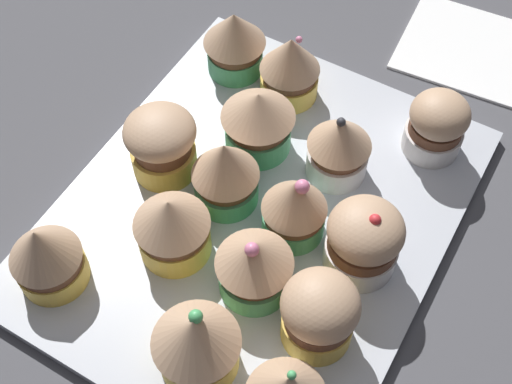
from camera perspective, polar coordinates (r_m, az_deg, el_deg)
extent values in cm
cube|color=#4C4C51|center=(62.49, 0.00, -2.91)|extent=(180.00, 180.00, 3.00)
cube|color=silver|center=(60.70, 0.00, -1.89)|extent=(38.22, 31.40, 1.20)
sphere|color=#4CB266|center=(46.20, 2.95, -14.77)|extent=(0.64, 0.64, 0.64)
cylinder|color=#EFC651|center=(53.99, 5.00, -10.90)|extent=(5.49, 5.49, 2.71)
cylinder|color=brown|center=(52.24, 5.16, -10.09)|extent=(5.20, 5.20, 1.11)
ellipsoid|color=tan|center=(50.54, 5.32, -9.23)|extent=(5.87, 5.87, 4.39)
cylinder|color=white|center=(57.31, 8.61, -4.89)|extent=(5.95, 5.95, 2.59)
cylinder|color=brown|center=(55.63, 8.86, -3.92)|extent=(5.65, 5.65, 1.30)
ellipsoid|color=tan|center=(54.07, 9.11, -2.95)|extent=(6.09, 6.09, 3.94)
sphere|color=red|center=(52.37, 9.72, -2.30)|extent=(0.96, 0.96, 0.96)
cylinder|color=white|center=(65.32, 14.24, 4.26)|extent=(5.29, 5.29, 2.31)
cylinder|color=brown|center=(64.04, 14.55, 5.20)|extent=(4.82, 4.82, 1.09)
ellipsoid|color=tan|center=(62.78, 14.87, 6.16)|extent=(5.32, 5.32, 3.81)
cylinder|color=#EFC651|center=(53.10, -4.73, -13.11)|extent=(6.04, 6.04, 2.78)
cylinder|color=brown|center=(51.29, -4.88, -12.35)|extent=(5.48, 5.48, 1.10)
cone|color=tan|center=(49.19, -5.08, -11.37)|extent=(6.57, 6.57, 3.46)
sphere|color=#4CB266|center=(47.91, -4.97, -10.14)|extent=(1.03, 1.03, 1.03)
cylinder|color=#4C9E6B|center=(55.68, -0.13, -7.09)|extent=(5.74, 5.74, 2.36)
cylinder|color=brown|center=(53.97, -0.13, -6.17)|extent=(5.11, 5.11, 1.48)
cone|color=tan|center=(52.01, -0.14, -5.04)|extent=(6.15, 6.15, 2.96)
sphere|color=pink|center=(50.66, -0.35, -4.74)|extent=(1.11, 1.11, 1.11)
cylinder|color=#4C9E6B|center=(58.24, 3.00, -2.57)|extent=(5.29, 5.29, 2.38)
cylinder|color=brown|center=(56.80, 3.07, -1.68)|extent=(5.06, 5.06, 1.01)
cone|color=tan|center=(54.86, 3.18, -0.41)|extent=(5.44, 5.44, 3.60)
sphere|color=pink|center=(53.32, 3.66, 0.20)|extent=(1.19, 1.19, 1.19)
cylinder|color=white|center=(61.98, 6.63, 2.48)|extent=(5.40, 5.40, 2.61)
cylinder|color=brown|center=(60.48, 6.80, 3.54)|extent=(4.80, 4.80, 1.17)
cone|color=tan|center=(58.84, 7.00, 4.77)|extent=(5.59, 5.59, 3.00)
sphere|color=#333338|center=(57.83, 6.99, 5.71)|extent=(0.80, 0.80, 0.80)
cylinder|color=#EFC651|center=(57.57, -6.68, -3.86)|extent=(5.97, 5.97, 2.72)
cylinder|color=brown|center=(55.92, -6.88, -2.88)|extent=(5.67, 5.67, 1.13)
cone|color=tan|center=(54.13, -7.10, -1.73)|extent=(6.24, 6.24, 3.09)
cylinder|color=#4C9E6B|center=(60.07, -2.50, 0.09)|extent=(5.57, 5.57, 2.23)
cylinder|color=brown|center=(58.62, -2.57, 1.05)|extent=(4.93, 4.93, 1.29)
cone|color=tan|center=(56.52, -2.66, 2.55)|extent=(5.80, 5.80, 3.88)
cylinder|color=#4C9E6B|center=(63.30, 0.16, 4.61)|extent=(5.98, 5.98, 2.66)
cylinder|color=brown|center=(61.70, 0.17, 5.80)|extent=(5.45, 5.45, 1.45)
cone|color=tan|center=(60.06, 0.17, 7.11)|extent=(6.64, 6.64, 2.83)
cylinder|color=#EFC651|center=(67.61, 2.72, 8.75)|extent=(5.54, 5.54, 2.37)
cylinder|color=brown|center=(66.36, 2.77, 9.75)|extent=(5.07, 5.07, 1.06)
cone|color=tan|center=(64.66, 2.86, 11.20)|extent=(5.70, 5.70, 3.70)
sphere|color=pink|center=(63.53, 3.55, 12.37)|extent=(0.63, 0.63, 0.63)
cylinder|color=#EFC651|center=(58.43, -16.33, -6.13)|extent=(5.61, 5.61, 2.25)
cylinder|color=brown|center=(57.00, -16.72, -5.34)|extent=(5.29, 5.29, 1.11)
cone|color=tan|center=(55.02, -17.32, -4.15)|extent=(5.72, 5.72, 3.63)
cylinder|color=#EFC651|center=(62.09, -7.75, 2.49)|extent=(5.79, 5.79, 2.70)
cylinder|color=brown|center=(60.45, -7.97, 3.64)|extent=(5.11, 5.11, 1.43)
ellipsoid|color=tan|center=(59.13, -8.16, 4.64)|extent=(6.29, 6.29, 3.27)
cylinder|color=#4C9E6B|center=(69.88, -1.72, 10.79)|extent=(5.44, 5.44, 2.37)
cylinder|color=brown|center=(68.63, -1.75, 11.83)|extent=(5.18, 5.18, 1.18)
cone|color=tan|center=(67.03, -1.81, 13.25)|extent=(6.06, 6.06, 3.45)
cube|color=white|center=(77.27, 17.71, 11.02)|extent=(13.56, 16.51, 0.60)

